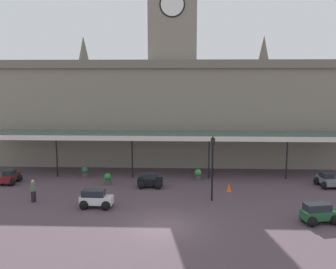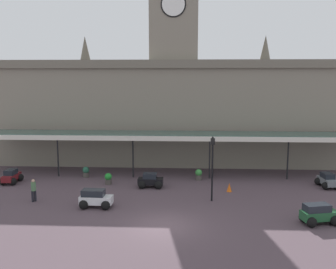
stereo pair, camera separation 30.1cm
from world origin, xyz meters
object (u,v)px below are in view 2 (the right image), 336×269
Objects in this scene: planter_forecourt_centre at (108,179)px; victorian_lamppost at (212,161)px; car_white_estate at (96,199)px; car_green_estate at (319,215)px; traffic_cone at (229,187)px; car_black_sedan at (150,181)px; planter_near_kerb at (199,174)px; pedestrian_near_entrance at (34,189)px; car_grey_sedan at (327,181)px; car_maroon_sedan at (11,177)px; planter_by_canopy at (86,172)px.

victorian_lamppost is at bearing -24.97° from planter_forecourt_centre.
car_white_estate is 14.66m from car_green_estate.
car_white_estate is 10.55m from traffic_cone.
planter_near_kerb is at bearing 31.73° from car_black_sedan.
car_white_estate is 1.37× the size of pedestrian_near_entrance.
victorian_lamppost is (-9.72, -3.99, 2.48)m from car_grey_sedan.
car_green_estate is at bearing -9.64° from pedestrian_near_entrance.
car_black_sedan is 14.56m from car_grey_sedan.
traffic_cone is (18.38, -1.56, -0.16)m from car_maroon_sedan.
car_green_estate reaches higher than planter_near_kerb.
car_green_estate reaches higher than planter_by_canopy.
car_green_estate is at bearing -53.98° from planter_near_kerb.
car_black_sedan reaches higher than planter_forecourt_centre.
victorian_lamppost is (4.82, -3.23, 2.48)m from car_black_sedan.
victorian_lamppost is at bearing 147.20° from car_green_estate.
victorian_lamppost is at bearing 3.52° from pedestrian_near_entrance.
planter_forecourt_centre is (4.48, 4.75, -0.42)m from pedestrian_near_entrance.
pedestrian_near_entrance is at bearing -153.69° from car_black_sedan.
car_black_sedan is 12.05m from car_maroon_sedan.
car_grey_sedan is 2.22× the size of planter_near_kerb.
car_black_sedan is 0.97× the size of car_grey_sedan.
car_green_estate reaches higher than traffic_cone.
car_grey_sedan is 8.36m from traffic_cone.
car_grey_sedan is at bearing 67.13° from car_green_estate.
pedestrian_near_entrance reaches higher than car_maroon_sedan.
planter_near_kerb is 1.00× the size of planter_by_canopy.
car_grey_sedan is (14.54, 0.76, 0.00)m from car_black_sedan.
pedestrian_near_entrance reaches higher than planter_near_kerb.
car_green_estate is 16.83m from planter_forecourt_centre.
car_maroon_sedan is at bearing 175.14° from traffic_cone.
victorian_lamppost is at bearing 12.46° from car_white_estate.
car_green_estate is 2.49× the size of planter_by_canopy.
traffic_cone is at bearing -7.91° from car_black_sedan.
victorian_lamppost reaches higher than planter_near_kerb.
planter_forecourt_centre is at bearing -179.87° from car_grey_sedan.
traffic_cone is at bearing -9.09° from planter_forecourt_centre.
planter_forecourt_centre reaches higher than traffic_cone.
car_grey_sedan is at bearing 17.95° from car_white_estate.
pedestrian_near_entrance is at bearing -133.38° from planter_forecourt_centre.
planter_by_canopy is at bearing 21.08° from car_maroon_sedan.
planter_near_kerb is at bearing 45.59° from car_white_estate.
car_black_sedan reaches higher than traffic_cone.
car_white_estate is 8.46m from planter_by_canopy.
car_grey_sedan reaches higher than planter_forecourt_centre.
car_green_estate is (14.49, -2.27, 0.00)m from car_white_estate.
car_green_estate is 8.01m from traffic_cone.
car_green_estate is at bearing -8.90° from car_white_estate.
planter_forecourt_centre is (2.51, -2.22, 0.00)m from planter_by_canopy.
car_black_sedan is at bearing -3.24° from car_maroon_sedan.
victorian_lamppost reaches higher than car_green_estate.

